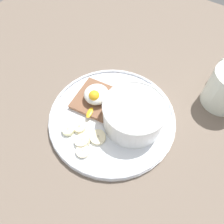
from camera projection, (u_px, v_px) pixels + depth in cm
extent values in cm
cube|color=#6F5F52|center=(112.00, 121.00, 51.24)|extent=(120.00, 120.00, 2.00)
cylinder|color=white|center=(112.00, 118.00, 49.98)|extent=(28.75, 28.75, 1.00)
torus|color=white|center=(112.00, 116.00, 49.31)|extent=(28.55, 28.55, 0.60)
cylinder|color=white|center=(134.00, 114.00, 46.41)|extent=(13.34, 13.34, 5.94)
torus|color=white|center=(135.00, 106.00, 43.92)|extent=(13.54, 13.54, 0.60)
cylinder|color=#B86476|center=(134.00, 115.00, 46.66)|extent=(11.94, 11.94, 4.93)
ellipsoid|color=#B86476|center=(135.00, 109.00, 44.77)|extent=(11.34, 11.34, 1.20)
ellipsoid|color=#967350|center=(137.00, 103.00, 45.10)|extent=(1.75, 2.09, 0.77)
ellipsoid|color=tan|center=(124.00, 95.00, 46.23)|extent=(1.78, 2.14, 0.79)
ellipsoid|color=tan|center=(127.00, 123.00, 42.69)|extent=(0.94, 1.28, 0.50)
ellipsoid|color=#C8B295|center=(134.00, 109.00, 44.38)|extent=(1.39, 1.69, 0.63)
ellipsoid|color=tan|center=(126.00, 122.00, 42.78)|extent=(1.21, 0.81, 0.50)
ellipsoid|color=#9E614E|center=(140.00, 95.00, 46.48)|extent=(1.25, 1.52, 0.56)
ellipsoid|color=tan|center=(138.00, 107.00, 44.63)|extent=(2.00, 1.59, 0.75)
cube|color=brown|center=(97.00, 99.00, 51.21)|extent=(11.09, 11.09, 0.30)
cube|color=#A67050|center=(97.00, 100.00, 51.57)|extent=(10.87, 10.87, 1.05)
ellipsoid|color=white|center=(96.00, 94.00, 49.83)|extent=(5.77, 5.73, 3.09)
sphere|color=yellow|center=(94.00, 96.00, 48.54)|extent=(2.58, 2.58, 2.58)
ellipsoid|color=yellow|center=(90.00, 113.00, 48.71)|extent=(3.16, 1.95, 0.36)
cylinder|color=#F5EBBD|center=(82.00, 141.00, 45.55)|extent=(3.41, 3.53, 1.61)
cylinder|color=#BFB793|center=(82.00, 140.00, 45.14)|extent=(0.61, 0.62, 0.23)
cylinder|color=beige|center=(79.00, 127.00, 47.54)|extent=(3.54, 3.54, 0.94)
cylinder|color=tan|center=(79.00, 126.00, 47.16)|extent=(0.64, 0.64, 0.12)
cylinder|color=beige|center=(85.00, 152.00, 44.34)|extent=(4.03, 4.03, 1.03)
cylinder|color=#B9AE93|center=(84.00, 152.00, 43.98)|extent=(0.72, 0.72, 0.15)
cylinder|color=#FCEDBF|center=(98.00, 137.00, 46.12)|extent=(4.43, 4.39, 1.26)
cylinder|color=#C4B995|center=(98.00, 136.00, 45.73)|extent=(0.79, 0.79, 0.18)
cylinder|color=beige|center=(68.00, 130.00, 47.05)|extent=(3.64, 3.64, 1.17)
cylinder|color=#B7B488|center=(68.00, 129.00, 46.58)|extent=(0.65, 0.65, 0.13)
torus|color=white|center=(223.00, 69.00, 51.88)|extent=(4.90, 3.63, 5.18)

